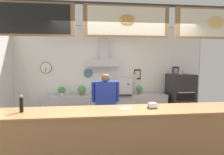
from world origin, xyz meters
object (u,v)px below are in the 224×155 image
potted_thyme (62,90)px  napkin_holder (153,106)px  potted_rosemary (82,90)px  espresso_machine (121,87)px  pepper_grinder (21,104)px  condiment_plate (126,109)px  potted_basil (106,90)px  pizza_oven (180,99)px  shop_worker (106,107)px  potted_oregano (139,89)px

potted_thyme → napkin_holder: bearing=-51.9°
potted_rosemary → potted_thyme: potted_rosemary is taller
espresso_machine → pepper_grinder: espresso_machine is taller
espresso_machine → condiment_plate: (-0.29, -2.33, -0.06)m
potted_thyme → potted_basil: potted_thyme is taller
pizza_oven → shop_worker: 2.58m
espresso_machine → potted_oregano: size_ratio=2.41×
napkin_holder → potted_oregano: bearing=80.7°
potted_thyme → pizza_oven: bearing=-2.3°
pizza_oven → potted_rosemary: 2.90m
pizza_oven → potted_basil: pizza_oven is taller
espresso_machine → condiment_plate: bearing=-97.1°
espresso_machine → potted_oregano: espresso_machine is taller
pizza_oven → potted_oregano: bearing=174.9°
pepper_grinder → shop_worker: bearing=38.6°
napkin_holder → condiment_plate: bearing=-176.7°
shop_worker → napkin_holder: size_ratio=9.90×
shop_worker → potted_oregano: bearing=-129.7°
potted_oregano → pepper_grinder: (-2.49, -2.35, 0.15)m
espresso_machine → potted_rosemary: 1.11m
potted_oregano → pepper_grinder: bearing=-136.6°
potted_rosemary → napkin_holder: potted_rosemary is taller
potted_rosemary → pepper_grinder: bearing=-109.6°
potted_rosemary → espresso_machine: bearing=0.2°
pepper_grinder → potted_thyme: bearing=83.6°
pizza_oven → napkin_holder: 2.76m
condiment_plate → potted_rosemary: bearing=109.3°
potted_thyme → potted_rosemary: bearing=-5.4°
potted_basil → napkin_holder: napkin_holder is taller
napkin_holder → pizza_oven: bearing=54.1°
shop_worker → potted_rosemary: bearing=-63.1°
espresso_machine → pizza_oven: bearing=-2.8°
pizza_oven → napkin_holder: pizza_oven is taller
shop_worker → pepper_grinder: shop_worker is taller
potted_oregano → pizza_oven: bearing=-5.1°
potted_basil → pepper_grinder: pepper_grinder is taller
potted_thyme → pepper_grinder: (-0.27, -2.38, 0.16)m
shop_worker → espresso_machine: (0.54, 1.22, 0.28)m
potted_basil → espresso_machine: bearing=-5.3°
shop_worker → pizza_oven: bearing=-152.2°
potted_rosemary → potted_basil: potted_rosemary is taller
potted_rosemary → shop_worker: bearing=-64.8°
potted_oregano → potted_basil: bearing=179.0°
shop_worker → potted_oregano: shop_worker is taller
pizza_oven → potted_basil: size_ratio=7.38×
shop_worker → potted_rosemary: size_ratio=5.70×
pizza_oven → espresso_machine: size_ratio=2.66×
shop_worker → potted_thyme: bearing=-46.5°
pepper_grinder → pizza_oven: bearing=31.2°
condiment_plate → potted_oregano: bearing=70.2°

